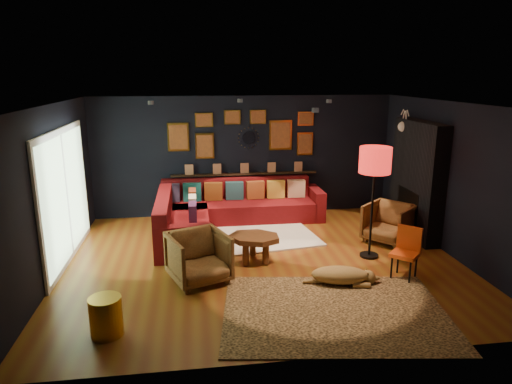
{
  "coord_description": "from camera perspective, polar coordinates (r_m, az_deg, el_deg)",
  "views": [
    {
      "loc": [
        -1.1,
        -7.03,
        3.06
      ],
      "look_at": [
        -0.08,
        0.3,
        1.13
      ],
      "focal_mm": 32.0,
      "sensor_mm": 36.0,
      "label": 1
    }
  ],
  "objects": [
    {
      "name": "floor",
      "position": [
        7.74,
        0.89,
        -8.63
      ],
      "size": [
        6.5,
        6.5,
        0.0
      ],
      "primitive_type": "plane",
      "color": "brown",
      "rests_on": "ground"
    },
    {
      "name": "room_walls",
      "position": [
        7.26,
        0.94,
        3.0
      ],
      "size": [
        6.5,
        6.5,
        6.5
      ],
      "color": "black",
      "rests_on": "ground"
    },
    {
      "name": "sectional",
      "position": [
        9.26,
        -4.59,
        -2.59
      ],
      "size": [
        3.41,
        2.69,
        0.86
      ],
      "color": "maroon",
      "rests_on": "ground"
    },
    {
      "name": "ledge",
      "position": [
        10.0,
        -1.44,
        2.29
      ],
      "size": [
        3.2,
        0.12,
        0.04
      ],
      "primitive_type": "cube",
      "color": "black",
      "rests_on": "room_walls"
    },
    {
      "name": "gallery_wall",
      "position": [
        9.88,
        -1.58,
        7.36
      ],
      "size": [
        3.15,
        0.04,
        1.02
      ],
      "color": "gold",
      "rests_on": "room_walls"
    },
    {
      "name": "sunburst_mirror",
      "position": [
        9.91,
        -0.92,
        6.76
      ],
      "size": [
        0.47,
        0.16,
        0.47
      ],
      "color": "silver",
      "rests_on": "room_walls"
    },
    {
      "name": "fireplace",
      "position": [
        9.2,
        19.42,
        1.0
      ],
      "size": [
        0.31,
        1.6,
        2.2
      ],
      "color": "black",
      "rests_on": "ground"
    },
    {
      "name": "deer_head",
      "position": [
        9.49,
        18.83,
        7.77
      ],
      "size": [
        0.5,
        0.28,
        0.45
      ],
      "color": "white",
      "rests_on": "fireplace"
    },
    {
      "name": "sliding_door",
      "position": [
        8.15,
        -22.72,
        -0.42
      ],
      "size": [
        0.06,
        2.8,
        2.2
      ],
      "color": "white",
      "rests_on": "ground"
    },
    {
      "name": "ceiling_spots",
      "position": [
        7.92,
        0.06,
        11.03
      ],
      "size": [
        3.3,
        2.5,
        0.06
      ],
      "color": "black",
      "rests_on": "room_walls"
    },
    {
      "name": "shag_rug",
      "position": [
        8.8,
        0.02,
        -5.59
      ],
      "size": [
        2.43,
        1.92,
        0.03
      ],
      "primitive_type": "cube",
      "rotation": [
        0.0,
        0.0,
        0.15
      ],
      "color": "silver",
      "rests_on": "ground"
    },
    {
      "name": "leopard_rug",
      "position": [
        6.31,
        9.79,
        -14.51
      ],
      "size": [
        3.17,
        2.45,
        0.02
      ],
      "primitive_type": "cube",
      "rotation": [
        0.0,
        0.0,
        -0.13
      ],
      "color": "tan",
      "rests_on": "ground"
    },
    {
      "name": "coffee_table",
      "position": [
        7.57,
        -0.19,
        -6.08
      ],
      "size": [
        1.04,
        0.9,
        0.44
      ],
      "rotation": [
        0.0,
        0.0,
        -0.33
      ],
      "color": "brown",
      "rests_on": "shag_rug"
    },
    {
      "name": "pouf",
      "position": [
        8.16,
        -8.89,
        -6.13
      ],
      "size": [
        0.49,
        0.49,
        0.32
      ],
      "primitive_type": "cylinder",
      "color": "#A4241B",
      "rests_on": "shag_rug"
    },
    {
      "name": "armchair_left",
      "position": [
        6.94,
        -7.18,
        -7.84
      ],
      "size": [
        1.03,
        1.0,
        0.84
      ],
      "primitive_type": "imported",
      "rotation": [
        0.0,
        0.0,
        0.37
      ],
      "color": "#C67D3A",
      "rests_on": "ground"
    },
    {
      "name": "armchair_right",
      "position": [
        8.82,
        16.24,
        -3.51
      ],
      "size": [
        1.06,
        1.06,
        0.8
      ],
      "primitive_type": "imported",
      "rotation": [
        0.0,
        0.0,
        -0.84
      ],
      "color": "#C67D3A",
      "rests_on": "ground"
    },
    {
      "name": "gold_stool",
      "position": [
        5.92,
        -18.23,
        -14.55
      ],
      "size": [
        0.39,
        0.39,
        0.48
      ],
      "primitive_type": "cylinder",
      "color": "gold",
      "rests_on": "ground"
    },
    {
      "name": "orange_chair",
      "position": [
        7.37,
        18.32,
        -6.71
      ],
      "size": [
        0.53,
        0.53,
        0.8
      ],
      "rotation": [
        0.0,
        0.0,
        -0.77
      ],
      "color": "black",
      "rests_on": "ground"
    },
    {
      "name": "floor_lamp",
      "position": [
        7.71,
        14.65,
        3.36
      ],
      "size": [
        0.52,
        0.52,
        1.9
      ],
      "color": "black",
      "rests_on": "ground"
    },
    {
      "name": "dog",
      "position": [
        6.98,
        10.46,
        -9.8
      ],
      "size": [
        1.24,
        0.79,
        0.36
      ],
      "primitive_type": null,
      "rotation": [
        0.0,
        0.0,
        -0.2
      ],
      "color": "#B18143",
      "rests_on": "leopard_rug"
    }
  ]
}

